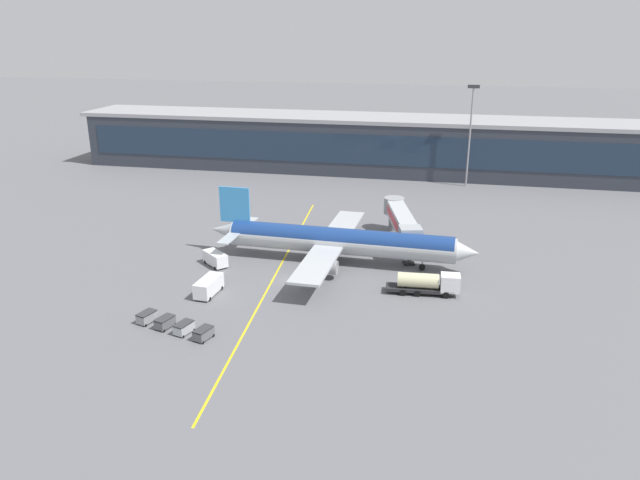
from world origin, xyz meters
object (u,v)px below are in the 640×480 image
object	(u,v)px
lavatory_truck	(208,286)
crew_van	(216,258)
fuel_tanker	(428,283)
baggage_cart_3	(203,333)
baggage_cart_2	(184,328)
baggage_cart_0	(147,317)
main_airliner	(339,241)
baggage_cart_1	(165,322)

from	to	relation	value
lavatory_truck	crew_van	bearing A→B (deg)	106.04
fuel_tanker	baggage_cart_3	bearing A→B (deg)	-143.90
fuel_tanker	baggage_cart_2	world-z (taller)	fuel_tanker
baggage_cart_0	fuel_tanker	bearing A→B (deg)	25.14
main_airliner	baggage_cart_2	distance (m)	32.52
lavatory_truck	baggage_cart_3	distance (m)	13.54
fuel_tanker	baggage_cart_1	distance (m)	37.88
baggage_cart_0	baggage_cart_3	size ratio (longest dim) A/B	1.00
main_airliner	crew_van	xyz separation A→B (m)	(-19.65, -5.67, -2.55)
baggage_cart_1	baggage_cart_3	distance (m)	6.40
baggage_cart_1	main_airliner	bearing A→B (deg)	56.84
lavatory_truck	baggage_cart_3	bearing A→B (deg)	-70.78
crew_van	baggage_cart_0	world-z (taller)	crew_van
crew_van	fuel_tanker	bearing A→B (deg)	-6.68
main_airliner	crew_van	distance (m)	20.61
baggage_cart_0	baggage_cart_1	world-z (taller)	same
main_airliner	baggage_cart_3	xyz separation A→B (m)	(-12.00, -29.58, -3.08)
lavatory_truck	baggage_cart_2	distance (m)	11.95
fuel_tanker	baggage_cart_3	size ratio (longest dim) A/B	3.67
fuel_tanker	crew_van	world-z (taller)	fuel_tanker
baggage_cart_2	lavatory_truck	bearing A→B (deg)	96.67
baggage_cart_0	baggage_cart_1	size ratio (longest dim) A/B	1.00
crew_van	baggage_cart_3	xyz separation A→B (m)	(7.65, -23.90, -0.53)
main_airliner	baggage_cart_1	size ratio (longest dim) A/B	15.33
crew_van	baggage_cart_3	distance (m)	25.10
crew_van	baggage_cart_2	size ratio (longest dim) A/B	1.74
crew_van	baggage_cart_1	xyz separation A→B (m)	(1.52, -22.07, -0.53)
lavatory_truck	baggage_cart_2	world-z (taller)	lavatory_truck
baggage_cart_1	baggage_cart_2	distance (m)	3.20
baggage_cart_1	baggage_cart_3	size ratio (longest dim) A/B	1.00
fuel_tanker	crew_van	distance (m)	35.08
main_airliner	lavatory_truck	distance (m)	23.64
crew_van	baggage_cart_0	bearing A→B (deg)	-94.18
main_airliner	baggage_cart_3	size ratio (longest dim) A/B	15.33
baggage_cart_0	baggage_cart_3	xyz separation A→B (m)	(9.20, -2.75, 0.00)
baggage_cart_3	baggage_cart_2	bearing A→B (deg)	163.37
crew_van	baggage_cart_1	size ratio (longest dim) A/B	1.74
lavatory_truck	baggage_cart_0	xyz separation A→B (m)	(-4.75, -10.02, -0.64)
main_airliner	lavatory_truck	xyz separation A→B (m)	(-16.45, -16.81, -2.44)
baggage_cart_0	baggage_cart_2	size ratio (longest dim) A/B	1.00
fuel_tanker	crew_van	bearing A→B (deg)	173.32
fuel_tanker	baggage_cart_2	size ratio (longest dim) A/B	3.67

